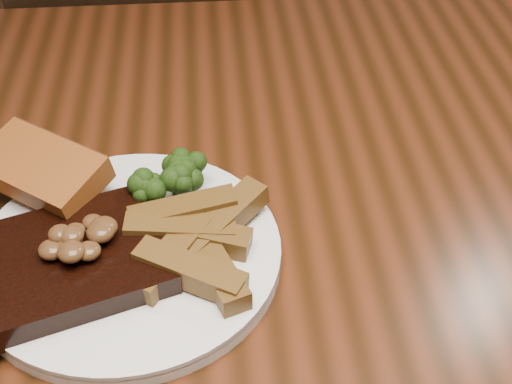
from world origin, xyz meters
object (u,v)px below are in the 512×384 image
dining_table (246,280)px  garlic_bread (45,186)px  potato_wedges (197,251)px  chair_far (145,107)px  steak (64,264)px  plate (129,256)px

dining_table → garlic_bread: bearing=172.3°
garlic_bread → potato_wedges: bearing=2.5°
chair_far → garlic_bread: bearing=73.2°
chair_far → garlic_bread: size_ratio=7.04×
dining_table → chair_far: 0.68m
dining_table → steak: (-0.16, -0.08, 0.12)m
steak → potato_wedges: bearing=-15.2°
plate → garlic_bread: garlic_bread is taller
dining_table → chair_far: chair_far is taller
plate → dining_table: bearing=26.8°
plate → steak: steak is taller
steak → potato_wedges: size_ratio=1.33×
garlic_bread → potato_wedges: (0.14, -0.10, -0.00)m
dining_table → steak: bearing=-153.9°
steak → potato_wedges: same height
plate → potato_wedges: potato_wedges is taller
steak → dining_table: bearing=7.6°
chair_far → potato_wedges: 0.77m
dining_table → steak: steak is taller
chair_far → plate: chair_far is taller
steak → garlic_bread: (-0.03, 0.10, 0.00)m
dining_table → chair_far: bearing=103.0°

